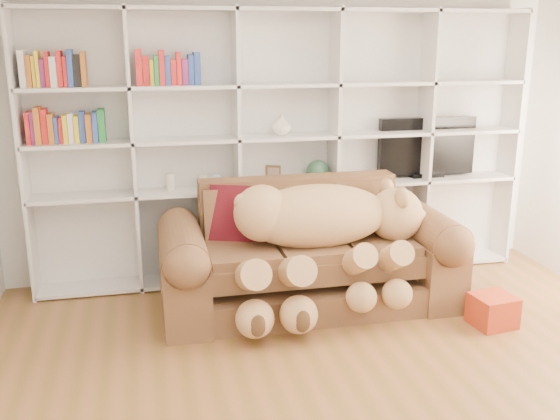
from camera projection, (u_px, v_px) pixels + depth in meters
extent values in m
plane|color=brown|center=(374.00, 414.00, 3.68)|extent=(5.00, 5.00, 0.00)
cube|color=silver|center=(281.00, 128.00, 5.67)|extent=(5.00, 0.02, 2.70)
cube|color=silver|center=(282.00, 145.00, 5.68)|extent=(4.40, 0.03, 2.40)
cube|color=silver|center=(23.00, 158.00, 5.06)|extent=(0.03, 0.35, 2.40)
cube|color=silver|center=(134.00, 154.00, 5.25)|extent=(0.03, 0.35, 2.40)
cube|color=silver|center=(237.00, 150.00, 5.43)|extent=(0.03, 0.35, 2.40)
cube|color=silver|center=(333.00, 146.00, 5.62)|extent=(0.03, 0.35, 2.40)
cube|color=silver|center=(424.00, 142.00, 5.80)|extent=(0.03, 0.35, 2.40)
cube|color=silver|center=(509.00, 139.00, 5.99)|extent=(0.03, 0.35, 2.40)
cube|color=silver|center=(286.00, 271.00, 5.84)|extent=(4.40, 0.35, 0.03)
cube|color=silver|center=(286.00, 186.00, 5.62)|extent=(4.40, 0.35, 0.03)
cube|color=silver|center=(286.00, 137.00, 5.50)|extent=(4.40, 0.35, 0.03)
cube|color=silver|center=(286.00, 85.00, 5.38)|extent=(4.40, 0.35, 0.03)
cube|color=silver|center=(286.00, 9.00, 5.21)|extent=(4.40, 0.35, 0.03)
cube|color=brown|center=(309.00, 291.00, 5.16)|extent=(2.28, 0.92, 0.24)
cube|color=brown|center=(310.00, 251.00, 5.04)|extent=(1.69, 0.76, 0.33)
cube|color=brown|center=(297.00, 210.00, 5.38)|extent=(1.69, 0.22, 0.60)
cube|color=brown|center=(184.00, 281.00, 4.89)|extent=(0.35, 1.03, 0.60)
cube|color=brown|center=(424.00, 261.00, 5.32)|extent=(0.35, 1.03, 0.60)
cylinder|color=brown|center=(182.00, 245.00, 4.81)|extent=(0.35, 0.98, 0.35)
cylinder|color=brown|center=(426.00, 228.00, 5.24)|extent=(0.35, 0.98, 0.35)
ellipsoid|color=#DFB66F|center=(317.00, 216.00, 4.94)|extent=(1.17, 0.57, 0.51)
sphere|color=#DFB66F|center=(262.00, 213.00, 4.83)|extent=(0.44, 0.44, 0.44)
sphere|color=#DFB66F|center=(396.00, 215.00, 5.08)|extent=(0.44, 0.44, 0.44)
sphere|color=tan|center=(415.00, 220.00, 5.14)|extent=(0.22, 0.22, 0.22)
sphere|color=#412B17|center=(424.00, 221.00, 5.16)|extent=(0.07, 0.07, 0.07)
ellipsoid|color=#DFB66F|center=(402.00, 198.00, 4.88)|extent=(0.11, 0.17, 0.17)
ellipsoid|color=#DFB66F|center=(387.00, 189.00, 5.18)|extent=(0.11, 0.17, 0.17)
sphere|color=#DFB66F|center=(244.00, 203.00, 4.77)|extent=(0.15, 0.15, 0.15)
cylinder|color=#DFB66F|center=(355.00, 262.00, 4.71)|extent=(0.19, 0.54, 0.39)
cylinder|color=#DFB66F|center=(390.00, 259.00, 4.77)|extent=(0.19, 0.54, 0.39)
cylinder|color=#DFB66F|center=(250.00, 275.00, 4.55)|extent=(0.22, 0.62, 0.46)
cylinder|color=#DFB66F|center=(293.00, 272.00, 4.62)|extent=(0.22, 0.62, 0.46)
sphere|color=#DFB66F|center=(362.00, 298.00, 4.61)|extent=(0.23, 0.23, 0.23)
sphere|color=#DFB66F|center=(398.00, 295.00, 4.67)|extent=(0.23, 0.23, 0.23)
sphere|color=#DFB66F|center=(255.00, 318.00, 4.46)|extent=(0.28, 0.28, 0.28)
sphere|color=#DFB66F|center=(298.00, 314.00, 4.53)|extent=(0.28, 0.28, 0.28)
cube|color=#5A0F17|center=(240.00, 215.00, 5.07)|extent=(0.54, 0.41, 0.50)
cube|color=#AF3417|center=(493.00, 310.00, 4.79)|extent=(0.34, 0.32, 0.24)
cube|color=black|center=(427.00, 146.00, 5.87)|extent=(0.95, 0.08, 0.54)
cube|color=black|center=(425.00, 174.00, 5.95)|extent=(0.32, 0.18, 0.04)
cube|color=brown|center=(273.00, 175.00, 5.57)|extent=(0.14, 0.08, 0.17)
sphere|color=#2C5539|center=(318.00, 172.00, 5.65)|extent=(0.21, 0.21, 0.21)
cylinder|color=beige|center=(171.00, 182.00, 5.38)|extent=(0.09, 0.09, 0.15)
cylinder|color=beige|center=(202.00, 182.00, 5.44)|extent=(0.09, 0.09, 0.13)
sphere|color=silver|center=(216.00, 181.00, 5.47)|extent=(0.12, 0.12, 0.12)
imported|color=silver|center=(282.00, 125.00, 5.46)|extent=(0.22, 0.22, 0.17)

